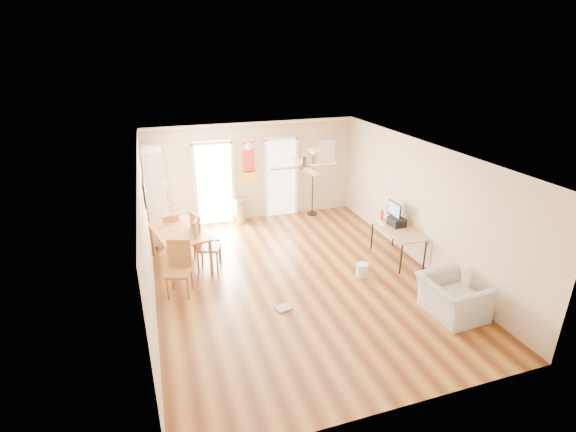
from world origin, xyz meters
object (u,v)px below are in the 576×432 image
object	(u,v)px
torchiere_lamp	(313,183)
printer	(397,222)
bookshelf	(156,195)
dining_chair_far	(170,232)
dining_chair_near	(178,270)
dining_chair_right_b	(208,244)
wastebasket_a	(362,270)
computer_desk	(397,244)
armchair	(453,298)
trash_can	(240,211)
dining_chair_right_a	(206,236)
dining_table	(180,247)

from	to	relation	value
torchiere_lamp	printer	xyz separation A→B (m)	(0.88, -2.83, -0.14)
bookshelf	dining_chair_far	distance (m)	1.06
dining_chair_near	dining_chair_far	xyz separation A→B (m)	(-0.03, 1.95, -0.07)
torchiere_lamp	printer	size ratio (longest dim) A/B	5.23
dining_chair_right_b	bookshelf	bearing A→B (deg)	44.62
printer	wastebasket_a	world-z (taller)	printer
wastebasket_a	computer_desk	bearing A→B (deg)	23.20
dining_chair_far	bookshelf	bearing A→B (deg)	-92.58
computer_desk	printer	size ratio (longest dim) A/B	3.68
bookshelf	armchair	xyz separation A→B (m)	(4.66, -4.90, -0.77)
trash_can	dining_chair_far	bearing A→B (deg)	-148.80
dining_chair_far	torchiere_lamp	xyz separation A→B (m)	(3.88, 1.10, 0.46)
dining_chair_near	torchiere_lamp	size ratio (longest dim) A/B	0.57
torchiere_lamp	printer	distance (m)	2.96
bookshelf	wastebasket_a	world-z (taller)	bookshelf
computer_desk	armchair	size ratio (longest dim) A/B	1.24
dining_chair_right_b	printer	xyz separation A→B (m)	(4.05, -0.63, 0.23)
computer_desk	dining_chair_far	bearing A→B (deg)	157.44
torchiere_lamp	dining_chair_right_a	bearing A→B (deg)	-150.85
torchiere_lamp	wastebasket_a	xyz separation A→B (m)	(-0.27, -3.50, -0.78)
dining_table	dining_chair_right_a	distance (m)	0.58
dining_chair_near	dining_chair_far	world-z (taller)	dining_chair_near
printer	dining_chair_right_b	bearing A→B (deg)	168.94
dining_chair_near	printer	bearing A→B (deg)	19.94
torchiere_lamp	wastebasket_a	world-z (taller)	torchiere_lamp
bookshelf	torchiere_lamp	distance (m)	4.09
dining_table	wastebasket_a	distance (m)	3.86
bookshelf	trash_can	distance (m)	2.23
dining_chair_far	wastebasket_a	xyz separation A→B (m)	(3.61, -2.41, -0.32)
dining_table	torchiere_lamp	xyz separation A→B (m)	(3.72, 1.79, 0.53)
bookshelf	computer_desk	xyz separation A→B (m)	(4.88, -2.75, -0.77)
dining_chair_right_b	trash_can	bearing A→B (deg)	-8.13
trash_can	computer_desk	size ratio (longest dim) A/B	0.51
dining_chair_right_a	torchiere_lamp	world-z (taller)	torchiere_lamp
dining_table	torchiere_lamp	bearing A→B (deg)	25.75
bookshelf	dining_chair_right_b	bearing A→B (deg)	-82.09
dining_chair_right_b	trash_can	xyz separation A→B (m)	(1.15, 2.23, -0.22)
dining_chair_near	computer_desk	size ratio (longest dim) A/B	0.81
dining_table	armchair	bearing A→B (deg)	-38.27
dining_chair_right_b	torchiere_lamp	world-z (taller)	torchiere_lamp
torchiere_lamp	armchair	bearing A→B (deg)	-83.61
dining_chair_right_a	armchair	xyz separation A→B (m)	(3.75, -3.42, -0.22)
dining_chair_near	torchiere_lamp	world-z (taller)	torchiere_lamp
dining_table	trash_can	world-z (taller)	dining_table
dining_table	armchair	xyz separation A→B (m)	(4.30, -3.39, -0.05)
wastebasket_a	dining_chair_near	bearing A→B (deg)	172.66
armchair	trash_can	bearing A→B (deg)	24.62
dining_chair_far	computer_desk	xyz separation A→B (m)	(4.69, -1.95, -0.11)
trash_can	armchair	world-z (taller)	armchair
printer	wastebasket_a	distance (m)	1.48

